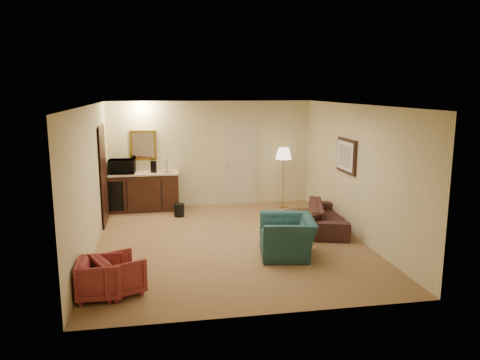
% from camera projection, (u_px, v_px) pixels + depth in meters
% --- Properties ---
extents(ground, '(6.00, 6.00, 0.00)m').
position_uv_depth(ground, '(230.00, 242.00, 8.97)').
color(ground, '#9A774E').
rests_on(ground, ground).
extents(room_walls, '(5.02, 6.01, 2.61)m').
position_uv_depth(room_walls, '(219.00, 148.00, 9.37)').
color(room_walls, '#F5E6B8').
rests_on(room_walls, ground).
extents(wetbar_cabinet, '(1.64, 0.58, 0.92)m').
position_uv_depth(wetbar_cabinet, '(145.00, 192.00, 11.23)').
color(wetbar_cabinet, '#361B11').
rests_on(wetbar_cabinet, ground).
extents(sofa, '(1.05, 1.95, 0.73)m').
position_uv_depth(sofa, '(328.00, 212.00, 9.73)').
color(sofa, black).
rests_on(sofa, ground).
extents(teal_armchair, '(0.84, 1.14, 0.92)m').
position_uv_depth(teal_armchair, '(288.00, 230.00, 8.17)').
color(teal_armchair, '#1D4548').
rests_on(teal_armchair, ground).
extents(rose_chair_near, '(0.77, 0.79, 0.62)m').
position_uv_depth(rose_chair_near, '(119.00, 273.00, 6.66)').
color(rose_chair_near, brown).
rests_on(rose_chair_near, ground).
extents(rose_chair_far, '(0.57, 0.61, 0.63)m').
position_uv_depth(rose_chair_far, '(101.00, 276.00, 6.53)').
color(rose_chair_far, brown).
rests_on(rose_chair_far, ground).
extents(coffee_table, '(1.06, 0.91, 0.51)m').
position_uv_depth(coffee_table, '(300.00, 225.00, 9.21)').
color(coffee_table, '#321910').
rests_on(coffee_table, ground).
extents(floor_lamp, '(0.51, 0.51, 1.49)m').
position_uv_depth(floor_lamp, '(283.00, 178.00, 11.44)').
color(floor_lamp, '#AD7D39').
rests_on(floor_lamp, ground).
extents(waste_bin, '(0.28, 0.28, 0.30)m').
position_uv_depth(waste_bin, '(179.00, 210.00, 10.73)').
color(waste_bin, black).
rests_on(waste_bin, ground).
extents(microwave, '(0.63, 0.38, 0.41)m').
position_uv_depth(microwave, '(122.00, 165.00, 11.02)').
color(microwave, black).
rests_on(microwave, wetbar_cabinet).
extents(coffee_maker, '(0.17, 0.17, 0.28)m').
position_uv_depth(coffee_maker, '(154.00, 167.00, 11.18)').
color(coffee_maker, black).
rests_on(coffee_maker, wetbar_cabinet).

